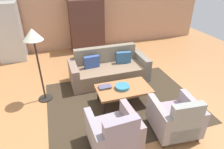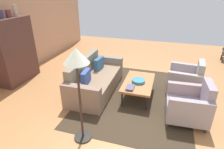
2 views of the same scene
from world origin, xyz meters
The scene contains 12 objects.
ground_plane centered at (0.00, 0.00, 0.00)m, with size 10.79×10.79×0.00m, color #AF7646.
wall_back centered at (0.00, 3.79, 1.40)m, with size 8.99×0.12×2.80m, color tan.
area_rug centered at (-0.14, -0.04, 0.00)m, with size 3.40×2.60×0.01m, color #392D20.
couch centered at (-0.14, 1.10, 0.29)m, with size 2.11×0.92×0.86m.
coffee_table centered at (-0.14, -0.09, 0.38)m, with size 1.20×0.70×0.42m.
armchair_left centered at (-0.74, -1.26, 0.34)m, with size 0.84×0.84×0.88m.
armchair_right centered at (0.45, -1.26, 0.34)m, with size 0.87×0.87×0.88m.
fruit_bowl centered at (-0.17, -0.09, 0.45)m, with size 0.32×0.32×0.07m, color teal.
book_stack centered at (-0.54, 0.04, 0.44)m, with size 0.28×0.18×0.05m.
cabinet centered at (-0.24, 3.44, 0.90)m, with size 1.20×0.51×1.80m.
refrigerator centered at (-2.80, 3.34, 0.93)m, with size 0.80×0.73×1.85m.
floor_lamp centered at (-1.86, 0.63, 1.44)m, with size 0.40×0.40×1.72m.
Camera 1 is at (-1.50, -3.49, 2.82)m, focal length 31.29 mm.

